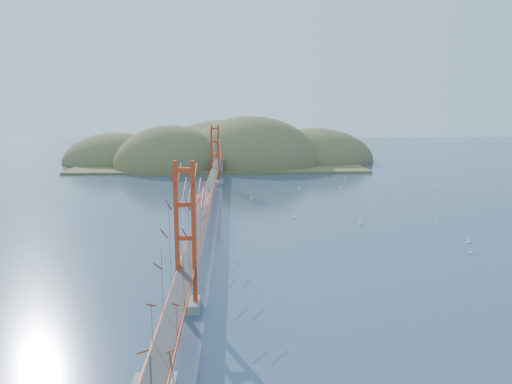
{
  "coord_description": "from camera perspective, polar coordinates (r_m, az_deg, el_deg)",
  "views": [
    {
      "loc": [
        3.81,
        -66.98,
        15.98
      ],
      "look_at": [
        6.67,
        0.0,
        3.88
      ],
      "focal_mm": 35.0,
      "sensor_mm": 36.0,
      "label": 1
    }
  ],
  "objects": [
    {
      "name": "ground",
      "position": [
        68.97,
        -5.56,
        -3.22
      ],
      "size": [
        320.0,
        320.0,
        0.0
      ],
      "primitive_type": "plane",
      "color": "#324665",
      "rests_on": "ground"
    },
    {
      "name": "bridge",
      "position": [
        67.87,
        -5.65,
        2.58
      ],
      "size": [
        2.2,
        94.4,
        12.0
      ],
      "color": "gray",
      "rests_on": "ground"
    },
    {
      "name": "far_headlands",
      "position": [
        136.45,
        -3.11,
        3.49
      ],
      "size": [
        84.0,
        58.0,
        25.0
      ],
      "color": "brown",
      "rests_on": "ground"
    },
    {
      "name": "sailboat_4",
      "position": [
        98.53,
        19.73,
        0.38
      ],
      "size": [
        0.58,
        0.59,
        0.67
      ],
      "color": "white",
      "rests_on": "ground"
    },
    {
      "name": "sailboat_7",
      "position": [
        105.4,
        13.44,
        1.3
      ],
      "size": [
        0.49,
        0.41,
        0.57
      ],
      "color": "white",
      "rests_on": "ground"
    },
    {
      "name": "sailboat_1",
      "position": [
        84.27,
        14.28,
        -0.93
      ],
      "size": [
        0.53,
        0.53,
        0.58
      ],
      "color": "white",
      "rests_on": "ground"
    },
    {
      "name": "sailboat_12",
      "position": [
        95.42,
        9.63,
        0.52
      ],
      "size": [
        0.49,
        0.44,
        0.56
      ],
      "color": "white",
      "rests_on": "ground"
    },
    {
      "name": "sailboat_15",
      "position": [
        106.75,
        10.16,
        1.54
      ],
      "size": [
        0.56,
        0.56,
        0.63
      ],
      "color": "white",
      "rests_on": "ground"
    },
    {
      "name": "sailboat_6",
      "position": [
        58.69,
        23.28,
        -6.28
      ],
      "size": [
        0.59,
        0.59,
        0.64
      ],
      "color": "white",
      "rests_on": "ground"
    },
    {
      "name": "sailboat_17",
      "position": [
        83.69,
        17.36,
        -1.16
      ],
      "size": [
        0.49,
        0.44,
        0.56
      ],
      "color": "white",
      "rests_on": "ground"
    },
    {
      "name": "sailboat_14",
      "position": [
        67.75,
        11.81,
        -3.5
      ],
      "size": [
        0.67,
        0.67,
        0.74
      ],
      "color": "white",
      "rests_on": "ground"
    },
    {
      "name": "sailboat_8",
      "position": [
        91.92,
        14.25,
        -0.01
      ],
      "size": [
        0.64,
        0.64,
        0.68
      ],
      "color": "white",
      "rests_on": "ground"
    },
    {
      "name": "sailboat_0",
      "position": [
        70.46,
        4.41,
        -2.78
      ],
      "size": [
        0.57,
        0.64,
        0.73
      ],
      "color": "white",
      "rests_on": "ground"
    },
    {
      "name": "sailboat_16",
      "position": [
        93.47,
        4.94,
        0.44
      ],
      "size": [
        0.59,
        0.59,
        0.64
      ],
      "color": "white",
      "rests_on": "ground"
    },
    {
      "name": "sailboat_9",
      "position": [
        101.36,
        19.85,
        0.63
      ],
      "size": [
        0.68,
        0.68,
        0.71
      ],
      "color": "white",
      "rests_on": "ground"
    },
    {
      "name": "sailboat_3",
      "position": [
        83.77,
        -0.5,
        -0.67
      ],
      "size": [
        0.6,
        0.6,
        0.64
      ],
      "color": "white",
      "rests_on": "ground"
    },
    {
      "name": "sailboat_13",
      "position": [
        62.74,
        23.1,
        -5.22
      ],
      "size": [
        0.64,
        0.58,
        0.73
      ],
      "color": "white",
      "rests_on": "ground"
    },
    {
      "name": "sailboat_extra_0",
      "position": [
        70.93,
        19.77,
        -3.29
      ],
      "size": [
        0.57,
        0.57,
        0.63
      ],
      "color": "white",
      "rests_on": "ground"
    }
  ]
}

